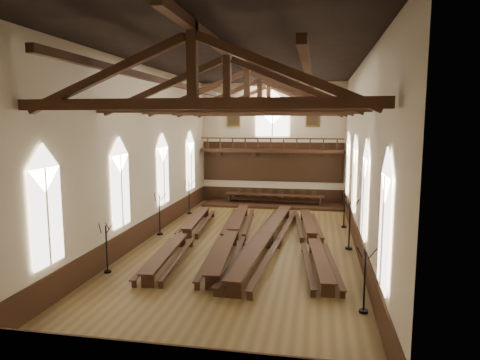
% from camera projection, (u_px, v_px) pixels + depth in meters
% --- Properties ---
extents(ground, '(26.00, 26.00, 0.00)m').
position_uv_depth(ground, '(247.00, 245.00, 23.77)').
color(ground, brown).
rests_on(ground, ground).
extents(room_walls, '(26.00, 26.00, 26.00)m').
position_uv_depth(room_walls, '(247.00, 129.00, 22.88)').
color(room_walls, beige).
rests_on(room_walls, ground).
extents(wainscot_band, '(12.00, 26.00, 1.20)m').
position_uv_depth(wainscot_band, '(247.00, 235.00, 23.69)').
color(wainscot_band, '#371E10').
rests_on(wainscot_band, ground).
extents(side_windows, '(11.85, 19.80, 4.50)m').
position_uv_depth(side_windows, '(247.00, 179.00, 23.26)').
color(side_windows, white).
rests_on(side_windows, room_walls).
extents(end_window, '(2.80, 0.12, 3.80)m').
position_uv_depth(end_window, '(272.00, 116.00, 35.34)').
color(end_window, white).
rests_on(end_window, room_walls).
extents(minstrels_gallery, '(11.80, 1.24, 3.70)m').
position_uv_depth(minstrels_gallery, '(272.00, 157.00, 35.57)').
color(minstrels_gallery, '#3C1C13').
rests_on(minstrels_gallery, room_walls).
extents(portraits, '(7.75, 0.09, 1.45)m').
position_uv_depth(portraits, '(272.00, 118.00, 35.36)').
color(portraits, brown).
rests_on(portraits, room_walls).
extents(roof_trusses, '(11.70, 25.70, 2.80)m').
position_uv_depth(roof_trusses, '(247.00, 95.00, 22.64)').
color(roof_trusses, '#3C1C13').
rests_on(roof_trusses, room_walls).
extents(refectory_row_a, '(1.92, 13.91, 0.69)m').
position_uv_depth(refectory_row_a, '(183.00, 234.00, 24.22)').
color(refectory_row_a, '#3C1C13').
rests_on(refectory_row_a, ground).
extents(refectory_row_b, '(2.09, 14.55, 0.75)m').
position_uv_depth(refectory_row_b, '(232.00, 233.00, 24.23)').
color(refectory_row_b, '#3C1C13').
rests_on(refectory_row_b, ground).
extents(refectory_row_c, '(2.12, 15.06, 0.81)m').
position_uv_depth(refectory_row_c, '(267.00, 236.00, 23.49)').
color(refectory_row_c, '#3C1C13').
rests_on(refectory_row_c, ground).
extents(refectory_row_d, '(2.02, 13.90, 0.68)m').
position_uv_depth(refectory_row_d, '(313.00, 239.00, 23.25)').
color(refectory_row_d, '#3C1C13').
rests_on(refectory_row_d, ground).
extents(dais, '(11.40, 2.85, 0.19)m').
position_uv_depth(dais, '(274.00, 205.00, 34.80)').
color(dais, '#371E10').
rests_on(dais, ground).
extents(high_table, '(8.07, 1.37, 0.75)m').
position_uv_depth(high_table, '(274.00, 196.00, 34.70)').
color(high_table, '#3C1C13').
rests_on(high_table, dais).
extents(high_chairs, '(6.80, 0.51, 1.02)m').
position_uv_depth(high_chairs, '(275.00, 195.00, 35.48)').
color(high_chairs, '#3C1C13').
rests_on(high_chairs, dais).
extents(candelabrum_left_near, '(0.70, 0.68, 2.32)m').
position_uv_depth(candelabrum_left_near, '(107.00, 258.00, 19.44)').
color(candelabrum_left_near, black).
rests_on(candelabrum_left_near, ground).
extents(candelabrum_left_mid, '(0.72, 0.80, 2.61)m').
position_uv_depth(candelabrum_left_mid, '(160.00, 222.00, 25.87)').
color(candelabrum_left_mid, black).
rests_on(candelabrum_left_mid, ground).
extents(candelabrum_left_far, '(0.73, 0.77, 2.54)m').
position_uv_depth(candelabrum_left_far, '(189.00, 204.00, 31.74)').
color(candelabrum_left_far, black).
rests_on(candelabrum_left_far, ground).
extents(candelabrum_right_near, '(0.73, 0.71, 2.42)m').
position_uv_depth(candelabrum_right_near, '(364.00, 293.00, 15.37)').
color(candelabrum_right_near, black).
rests_on(candelabrum_right_near, ground).
extents(candelabrum_right_mid, '(0.82, 0.81, 2.77)m').
position_uv_depth(candelabrum_right_mid, '(349.00, 234.00, 22.97)').
color(candelabrum_right_mid, black).
rests_on(candelabrum_right_mid, ground).
extents(candelabrum_right_far, '(0.71, 0.69, 2.37)m').
position_uv_depth(candelabrum_right_far, '(344.00, 217.00, 27.68)').
color(candelabrum_right_far, black).
rests_on(candelabrum_right_far, ground).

